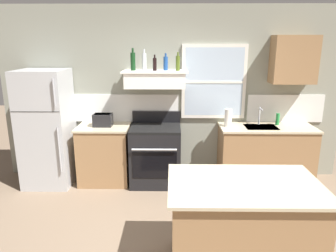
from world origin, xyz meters
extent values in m
cube|color=gray|center=(0.00, 2.23, 1.35)|extent=(5.40, 0.06, 2.70)
cube|color=white|center=(-1.15, 2.19, 1.13)|extent=(2.50, 0.02, 0.44)
cube|color=white|center=(1.80, 2.19, 1.13)|extent=(1.20, 0.02, 0.44)
cube|color=white|center=(0.65, 2.18, 1.55)|extent=(1.00, 0.04, 1.15)
cube|color=silver|center=(0.65, 2.17, 1.55)|extent=(0.90, 0.01, 1.05)
cube|color=white|center=(0.65, 2.16, 1.55)|extent=(0.90, 0.02, 0.04)
cube|color=#B7BABC|center=(-1.90, 1.84, 0.88)|extent=(0.70, 0.68, 1.77)
cube|color=#333333|center=(-1.90, 1.50, 1.22)|extent=(0.69, 0.00, 0.01)
cylinder|color=#A5A8AD|center=(-1.60, 1.47, 0.67)|extent=(0.02, 0.02, 0.67)
cylinder|color=#A5A8AD|center=(-1.60, 1.47, 1.49)|extent=(0.02, 0.02, 0.38)
cube|color=#9E754C|center=(-1.05, 1.90, 0.44)|extent=(0.76, 0.60, 0.88)
cube|color=#C6B793|center=(-1.05, 1.90, 0.90)|extent=(0.79, 0.63, 0.03)
cube|color=black|center=(-1.05, 1.89, 1.01)|extent=(0.28, 0.20, 0.19)
cube|color=black|center=(-1.05, 1.89, 1.09)|extent=(0.24, 0.16, 0.01)
cube|color=black|center=(-1.20, 1.89, 1.04)|extent=(0.02, 0.03, 0.02)
cube|color=black|center=(-0.25, 1.86, 0.43)|extent=(0.76, 0.64, 0.87)
cube|color=black|center=(-0.25, 1.86, 0.89)|extent=(0.76, 0.64, 0.04)
cube|color=black|center=(-0.25, 2.15, 1.00)|extent=(0.76, 0.06, 0.18)
cube|color=black|center=(-0.25, 1.54, 0.42)|extent=(0.65, 0.01, 0.40)
cylinder|color=silver|center=(-0.25, 1.50, 0.67)|extent=(0.65, 0.03, 0.03)
cube|color=white|center=(-0.25, 1.96, 1.61)|extent=(0.88, 0.48, 0.22)
cube|color=#262628|center=(-0.25, 1.74, 1.53)|extent=(0.75, 0.02, 0.04)
cube|color=white|center=(-0.25, 1.96, 1.73)|extent=(0.96, 0.52, 0.02)
cylinder|color=#143819|center=(-0.58, 1.97, 1.87)|extent=(0.07, 0.07, 0.26)
cylinder|color=#143819|center=(-0.58, 1.97, 2.03)|extent=(0.03, 0.03, 0.06)
cylinder|color=silver|center=(-0.41, 1.96, 1.87)|extent=(0.06, 0.06, 0.25)
cylinder|color=silver|center=(-0.41, 1.96, 2.02)|extent=(0.03, 0.03, 0.06)
cylinder|color=black|center=(-0.25, 1.92, 1.84)|extent=(0.06, 0.06, 0.18)
cylinder|color=black|center=(-0.25, 1.92, 1.95)|extent=(0.02, 0.02, 0.05)
cylinder|color=#1E478C|center=(-0.10, 1.99, 1.84)|extent=(0.07, 0.07, 0.20)
cylinder|color=#1E478C|center=(-0.10, 1.99, 1.97)|extent=(0.03, 0.03, 0.05)
cylinder|color=#4C601E|center=(0.08, 1.91, 1.85)|extent=(0.06, 0.06, 0.21)
cylinder|color=#4C601E|center=(0.08, 1.91, 1.98)|extent=(0.03, 0.03, 0.05)
cube|color=#9E754C|center=(1.45, 1.90, 0.44)|extent=(1.40, 0.60, 0.88)
cube|color=#C6B793|center=(1.45, 1.90, 0.90)|extent=(1.43, 0.63, 0.03)
cube|color=#B7BABC|center=(1.35, 1.88, 0.90)|extent=(0.48, 0.36, 0.01)
cylinder|color=silver|center=(1.35, 2.02, 1.05)|extent=(0.03, 0.03, 0.28)
cylinder|color=silver|center=(1.35, 1.94, 1.17)|extent=(0.02, 0.16, 0.02)
cylinder|color=white|center=(0.85, 1.90, 1.04)|extent=(0.11, 0.11, 0.27)
cylinder|color=#268C3F|center=(1.63, 2.00, 1.00)|extent=(0.06, 0.06, 0.18)
cube|color=#9E754C|center=(0.67, -0.09, 0.44)|extent=(1.32, 0.82, 0.88)
cube|color=#C6B793|center=(0.67, -0.09, 0.90)|extent=(1.40, 0.90, 0.03)
cube|color=#9E754C|center=(1.80, 2.04, 1.90)|extent=(0.64, 0.32, 0.70)
camera|label=1|loc=(0.01, -2.74, 2.16)|focal=33.70mm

